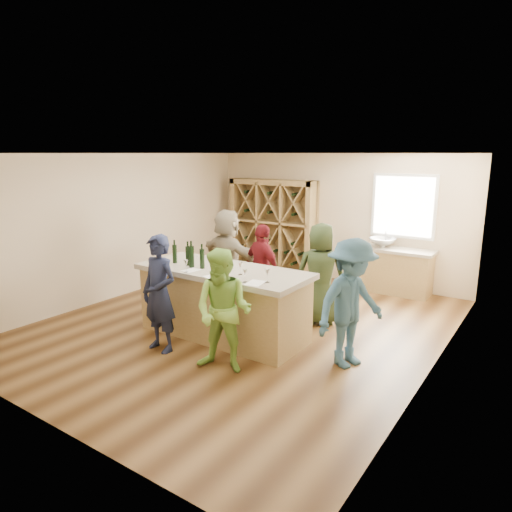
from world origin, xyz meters
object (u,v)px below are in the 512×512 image
Objects in this scene: wine_bottle_a at (175,254)px; person_far_left at (228,256)px; wine_rack at (273,226)px; person_far_mid at (262,269)px; person_far_right at (321,274)px; sink at (382,242)px; person_near_left at (159,294)px; wine_bottle_d at (191,257)px; wine_bottle_c at (188,256)px; tasting_counter_base at (223,305)px; person_server at (351,303)px; person_near_right at (224,311)px; wine_bottle_e at (202,259)px.

person_far_left reaches higher than wine_bottle_a.
wine_rack is 2.45m from person_far_left.
person_far_right is at bearing -154.89° from person_far_mid.
person_near_left is at bearing -109.13° from sink.
person_far_right is at bearing 46.67° from wine_bottle_d.
sink is 4.28m from wine_bottle_c.
wine_bottle_d reaches higher than tasting_counter_base.
person_server reaches higher than person_far_right.
person_near_left is at bearing 101.76° from person_far_mid.
person_far_mid is (0.33, 2.17, -0.05)m from person_near_left.
wine_bottle_c is at bearing 153.15° from wine_bottle_d.
person_near_left reaches higher than tasting_counter_base.
person_near_right is 2.31m from person_far_mid.
wine_rack is 7.31× the size of wine_bottle_e.
person_far_right is at bearing -94.79° from sink.
wine_rack is 1.24× the size of person_far_left.
wine_bottle_d is at bearing 96.52° from person_far_mid.
person_far_mid reaches higher than wine_bottle_e.
wine_bottle_c is 0.19× the size of person_far_mid.
tasting_counter_base is 8.64× the size of wine_bottle_e.
person_far_left reaches higher than sink.
wine_rack is 2.70m from sink.
wine_bottle_e is at bearing 22.68° from person_far_right.
wine_bottle_e reaches higher than tasting_counter_base.
person_far_mid is 0.94m from person_far_left.
person_near_right is 1.67m from person_server.
person_far_mid reaches higher than wine_bottle_c.
person_far_left is (0.49, -2.39, -0.21)m from wine_rack.
wine_bottle_a is 0.17× the size of person_near_left.
wine_bottle_c is 0.90m from person_near_left.
person_far_right is 0.96× the size of person_far_left.
person_far_mid is (1.40, -2.58, -0.30)m from wine_rack.
person_far_left is at bearing -29.69° from person_far_right.
wine_bottle_c is at bearing 0.38° from wine_bottle_a.
wine_rack is 1.38× the size of person_far_mid.
wine_bottle_e is at bearing -110.63° from sink.
person_near_right is at bearing -30.87° from wine_bottle_c.
wine_bottle_d is (-0.44, -0.21, 0.75)m from tasting_counter_base.
wine_bottle_a is at bearing 81.10° from person_far_mid.
person_far_mid reaches higher than tasting_counter_base.
person_server is 0.98× the size of person_far_left.
person_near_right is (1.31, -0.79, -0.42)m from wine_bottle_c.
person_far_right reaches higher than tasting_counter_base.
wine_rack is at bearing 65.20° from person_server.
sink is 0.30× the size of person_far_left.
tasting_counter_base is at bearing 32.38° from wine_bottle_e.
person_far_left is (-1.00, 1.42, 0.39)m from tasting_counter_base.
person_far_left is at bearing 125.22° from tasting_counter_base.
wine_bottle_c is at bearing 175.37° from wine_bottle_e.
wine_bottle_a is 1.83m from person_near_right.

